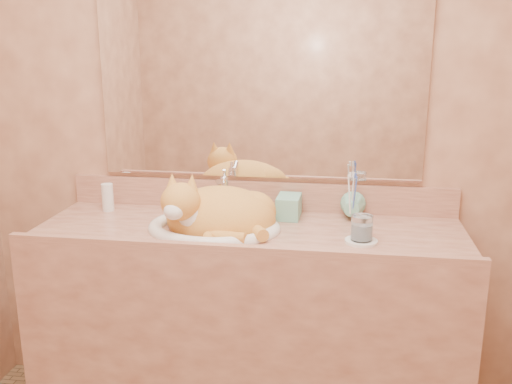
# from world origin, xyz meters

# --- Properties ---
(wall_back) EXTENTS (2.40, 0.02, 2.50)m
(wall_back) POSITION_xyz_m (0.00, 1.00, 1.25)
(wall_back) COLOR #945D43
(wall_back) RESTS_ON ground
(vanity_counter) EXTENTS (1.60, 0.55, 0.85)m
(vanity_counter) POSITION_xyz_m (0.00, 0.72, 0.42)
(vanity_counter) COLOR brown
(vanity_counter) RESTS_ON floor
(mirror) EXTENTS (1.30, 0.02, 0.80)m
(mirror) POSITION_xyz_m (0.00, 0.99, 1.39)
(mirror) COLOR white
(mirror) RESTS_ON wall_back
(sink_basin) EXTENTS (0.56, 0.49, 0.15)m
(sink_basin) POSITION_xyz_m (-0.13, 0.70, 0.93)
(sink_basin) COLOR white
(sink_basin) RESTS_ON vanity_counter
(faucet) EXTENTS (0.05, 0.12, 0.17)m
(faucet) POSITION_xyz_m (-0.13, 0.89, 0.94)
(faucet) COLOR silver
(faucet) RESTS_ON vanity_counter
(cat) EXTENTS (0.43, 0.35, 0.23)m
(cat) POSITION_xyz_m (-0.12, 0.71, 0.92)
(cat) COLOR orange
(cat) RESTS_ON sink_basin
(soap_dispenser) EXTENTS (0.09, 0.10, 0.20)m
(soap_dispenser) POSITION_xyz_m (0.13, 0.82, 0.95)
(soap_dispenser) COLOR #78C0A5
(soap_dispenser) RESTS_ON vanity_counter
(toothbrush_cup) EXTENTS (0.11, 0.11, 0.09)m
(toothbrush_cup) POSITION_xyz_m (0.38, 0.87, 0.90)
(toothbrush_cup) COLOR #78C0A5
(toothbrush_cup) RESTS_ON vanity_counter
(toothbrushes) EXTENTS (0.03, 0.03, 0.20)m
(toothbrushes) POSITION_xyz_m (0.38, 0.87, 0.97)
(toothbrushes) COLOR white
(toothbrushes) RESTS_ON toothbrush_cup
(saucer) EXTENTS (0.11, 0.11, 0.01)m
(saucer) POSITION_xyz_m (0.41, 0.64, 0.85)
(saucer) COLOR white
(saucer) RESTS_ON vanity_counter
(water_glass) EXTENTS (0.07, 0.07, 0.09)m
(water_glass) POSITION_xyz_m (0.41, 0.64, 0.90)
(water_glass) COLOR white
(water_glass) RESTS_ON saucer
(lotion_bottle) EXTENTS (0.05, 0.05, 0.11)m
(lotion_bottle) POSITION_xyz_m (-0.61, 0.88, 0.91)
(lotion_bottle) COLOR white
(lotion_bottle) RESTS_ON vanity_counter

